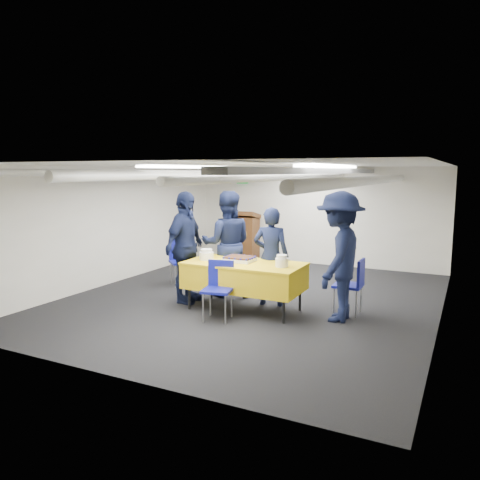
% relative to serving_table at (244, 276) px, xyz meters
% --- Properties ---
extents(ground, '(7.00, 7.00, 0.00)m').
position_rel_serving_table_xyz_m(ground, '(-0.15, 0.66, -0.56)').
color(ground, black).
rests_on(ground, ground).
extents(room_shell, '(6.00, 7.00, 2.30)m').
position_rel_serving_table_xyz_m(room_shell, '(-0.06, 1.06, 1.25)').
color(room_shell, silver).
rests_on(room_shell, ground).
extents(serving_table, '(1.86, 0.95, 0.77)m').
position_rel_serving_table_xyz_m(serving_table, '(0.00, 0.00, 0.00)').
color(serving_table, black).
rests_on(serving_table, ground).
extents(sheet_cake, '(0.48, 0.37, 0.09)m').
position_rel_serving_table_xyz_m(sheet_cake, '(-0.11, 0.06, 0.25)').
color(sheet_cake, white).
rests_on(sheet_cake, serving_table).
extents(plate_stack_left, '(0.23, 0.23, 0.17)m').
position_rel_serving_table_xyz_m(plate_stack_left, '(-0.66, -0.05, 0.29)').
color(plate_stack_left, white).
rests_on(plate_stack_left, serving_table).
extents(plate_stack_right, '(0.20, 0.20, 0.18)m').
position_rel_serving_table_xyz_m(plate_stack_right, '(0.65, -0.05, 0.30)').
color(plate_stack_right, white).
rests_on(plate_stack_right, serving_table).
extents(podium, '(0.62, 0.53, 1.25)m').
position_rel_serving_table_xyz_m(podium, '(-1.75, 3.70, 0.05)').
color(podium, '#5B3316').
rests_on(podium, ground).
extents(chair_near, '(0.50, 0.50, 0.87)m').
position_rel_serving_table_xyz_m(chair_near, '(-0.16, -0.54, -0.03)').
color(chair_near, gray).
rests_on(chair_near, ground).
extents(chair_right, '(0.42, 0.42, 0.87)m').
position_rel_serving_table_xyz_m(chair_right, '(1.61, 0.53, -0.03)').
color(chair_right, gray).
rests_on(chair_right, ground).
extents(chair_left, '(0.59, 0.59, 0.87)m').
position_rel_serving_table_xyz_m(chair_left, '(-1.89, 1.03, -0.03)').
color(chair_left, gray).
rests_on(chair_left, ground).
extents(sailor_a, '(0.65, 0.49, 1.63)m').
position_rel_serving_table_xyz_m(sailor_a, '(0.26, 0.47, 0.25)').
color(sailor_a, black).
rests_on(sailor_a, ground).
extents(sailor_b, '(1.13, 1.04, 1.86)m').
position_rel_serving_table_xyz_m(sailor_b, '(-0.65, 0.65, 0.37)').
color(sailor_b, black).
rests_on(sailor_b, ground).
extents(sailor_c, '(0.52, 1.12, 1.87)m').
position_rel_serving_table_xyz_m(sailor_c, '(-1.10, -0.01, 0.38)').
color(sailor_c, black).
rests_on(sailor_c, ground).
extents(sailor_d, '(0.72, 1.25, 1.92)m').
position_rel_serving_table_xyz_m(sailor_d, '(1.46, 0.17, 0.40)').
color(sailor_d, black).
rests_on(sailor_d, ground).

